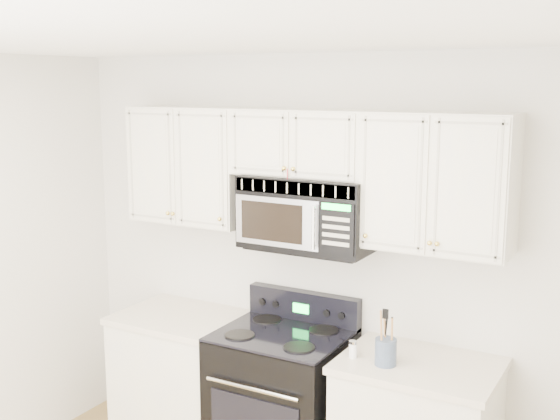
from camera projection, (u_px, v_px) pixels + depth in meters
The scene contains 8 objects.
room at pixel (127, 357), 2.91m from camera, with size 3.51×3.51×2.61m.
base_cabinet_left at pixel (186, 385), 4.69m from camera, with size 0.86×0.65×0.92m.
range at pixel (283, 403), 4.31m from camera, with size 0.76×0.69×1.12m.
upper_cabinets at pixel (303, 166), 4.16m from camera, with size 2.44×0.37×0.75m.
microwave at pixel (308, 212), 4.15m from camera, with size 0.78×0.44×0.43m.
utensil_crock at pixel (386, 351), 3.78m from camera, with size 0.12×0.12×0.31m.
shaker_salt at pixel (352, 349), 3.89m from camera, with size 0.04×0.04×0.10m.
shaker_pepper at pixel (354, 349), 3.88m from camera, with size 0.04×0.04×0.10m.
Camera 1 is at (1.90, -2.09, 2.43)m, focal length 45.00 mm.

